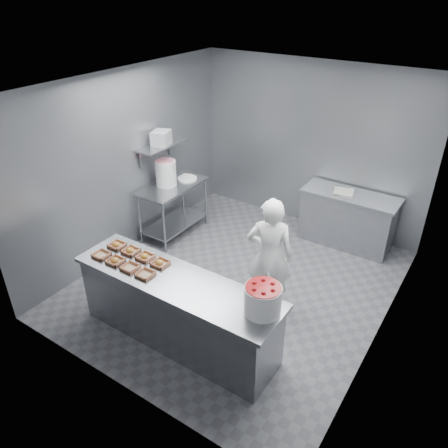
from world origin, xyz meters
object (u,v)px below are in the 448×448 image
(back_counter, at_px, (347,219))
(tray_0, at_px, (101,255))
(prep_table, at_px, (173,202))
(tray_4, at_px, (117,245))
(glaze_bucket, at_px, (166,172))
(service_counter, at_px, (178,310))
(appliance, at_px, (161,138))
(tray_2, at_px, (130,267))
(tray_7, at_px, (160,263))
(tray_1, at_px, (115,261))
(tray_6, at_px, (145,257))
(worker, at_px, (269,256))
(tray_3, at_px, (145,274))
(tray_5, at_px, (131,251))
(strawberry_tub, at_px, (263,299))

(back_counter, bearing_deg, tray_0, -120.06)
(prep_table, xyz_separation_m, tray_4, (0.59, -1.82, 0.33))
(back_counter, height_order, glaze_bucket, glaze_bucket)
(service_counter, bearing_deg, appliance, 133.02)
(prep_table, distance_m, glaze_bucket, 0.54)
(tray_2, height_order, tray_7, tray_7)
(prep_table, bearing_deg, tray_0, -74.06)
(back_counter, bearing_deg, tray_1, -116.96)
(prep_table, distance_m, tray_7, 2.27)
(tray_1, relative_size, tray_6, 1.00)
(tray_2, relative_size, worker, 0.12)
(back_counter, xyz_separation_m, tray_4, (-1.96, -3.12, 0.47))
(glaze_bucket, bearing_deg, tray_3, -55.51)
(tray_3, relative_size, tray_5, 1.00)
(back_counter, height_order, tray_4, tray_4)
(tray_7, bearing_deg, appliance, 129.14)
(tray_6, xyz_separation_m, strawberry_tub, (1.66, -0.06, 0.15))
(tray_2, relative_size, tray_3, 1.00)
(tray_1, bearing_deg, prep_table, 111.78)
(tray_6, bearing_deg, tray_2, -89.33)
(tray_4, bearing_deg, worker, 31.43)
(tray_5, relative_size, glaze_bucket, 0.37)
(service_counter, relative_size, appliance, 8.93)
(worker, height_order, glaze_bucket, worker)
(tray_5, relative_size, worker, 0.12)
(tray_5, bearing_deg, strawberry_tub, -1.71)
(tray_4, relative_size, worker, 0.12)
(strawberry_tub, bearing_deg, appliance, 147.09)
(tray_1, relative_size, tray_5, 1.00)
(prep_table, height_order, tray_7, tray_7)
(tray_1, relative_size, tray_4, 1.00)
(tray_1, bearing_deg, worker, 41.96)
(service_counter, relative_size, tray_2, 13.88)
(strawberry_tub, bearing_deg, tray_1, -173.89)
(tray_2, distance_m, tray_3, 0.24)
(service_counter, relative_size, tray_3, 13.88)
(back_counter, relative_size, tray_0, 8.01)
(tray_0, relative_size, tray_1, 1.00)
(tray_6, bearing_deg, tray_1, -132.69)
(tray_1, distance_m, tray_5, 0.26)
(tray_0, relative_size, tray_3, 1.00)
(tray_1, relative_size, tray_7, 1.00)
(service_counter, relative_size, tray_6, 13.88)
(tray_2, bearing_deg, prep_table, 117.31)
(tray_7, distance_m, appliance, 2.46)
(tray_4, bearing_deg, tray_2, -28.31)
(tray_4, xyz_separation_m, strawberry_tub, (2.14, -0.06, 0.15))
(tray_3, height_order, glaze_bucket, glaze_bucket)
(appliance, bearing_deg, service_counter, -64.99)
(tray_7, distance_m, strawberry_tub, 1.43)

